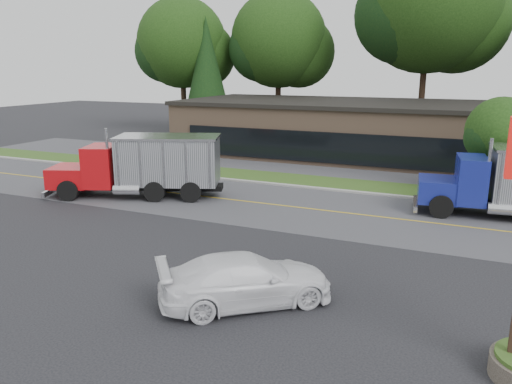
# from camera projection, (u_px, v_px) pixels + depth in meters

# --- Properties ---
(ground) EXTENTS (140.00, 140.00, 0.00)m
(ground) POSITION_uv_depth(u_px,v_px,m) (192.00, 268.00, 17.74)
(ground) COLOR #313136
(ground) RESTS_ON ground
(road) EXTENTS (60.00, 8.00, 0.02)m
(road) POSITION_uv_depth(u_px,v_px,m) (282.00, 206.00, 25.73)
(road) COLOR slate
(road) RESTS_ON ground
(center_line) EXTENTS (60.00, 0.12, 0.01)m
(center_line) POSITION_uv_depth(u_px,v_px,m) (282.00, 206.00, 25.73)
(center_line) COLOR gold
(center_line) RESTS_ON ground
(curb) EXTENTS (60.00, 0.30, 0.12)m
(curb) POSITION_uv_depth(u_px,v_px,m) (307.00, 188.00, 29.46)
(curb) COLOR #9E9E99
(curb) RESTS_ON ground
(grass_verge) EXTENTS (60.00, 3.40, 0.03)m
(grass_verge) POSITION_uv_depth(u_px,v_px,m) (316.00, 182.00, 31.06)
(grass_verge) COLOR #304E1A
(grass_verge) RESTS_ON ground
(far_parking) EXTENTS (60.00, 7.00, 0.02)m
(far_parking) POSITION_uv_depth(u_px,v_px,m) (337.00, 168.00, 35.50)
(far_parking) COLOR slate
(far_parking) RESTS_ON ground
(strip_mall) EXTENTS (32.00, 12.00, 4.00)m
(strip_mall) POSITION_uv_depth(u_px,v_px,m) (382.00, 131.00, 39.56)
(strip_mall) COLOR #906F58
(strip_mall) RESTS_ON ground
(tree_far_a) EXTENTS (9.83, 9.25, 14.02)m
(tree_far_a) POSITION_uv_depth(u_px,v_px,m) (184.00, 47.00, 51.83)
(tree_far_a) COLOR #382619
(tree_far_a) RESTS_ON ground
(tree_far_b) EXTENTS (10.06, 9.47, 14.35)m
(tree_far_b) POSITION_uv_depth(u_px,v_px,m) (281.00, 44.00, 49.66)
(tree_far_b) COLOR #382619
(tree_far_b) RESTS_ON ground
(tree_far_c) EXTENTS (13.10, 12.33, 18.69)m
(tree_far_c) POSITION_uv_depth(u_px,v_px,m) (431.00, 8.00, 43.53)
(tree_far_c) COLOR #382619
(tree_far_c) RESTS_ON ground
(evergreen_left) EXTENTS (5.16, 5.16, 11.73)m
(evergreen_left) POSITION_uv_depth(u_px,v_px,m) (207.00, 72.00, 49.06)
(evergreen_left) COLOR #382619
(evergreen_left) RESTS_ON ground
(tree_verge) EXTENTS (3.84, 3.62, 5.48)m
(tree_verge) POSITION_uv_depth(u_px,v_px,m) (502.00, 135.00, 26.33)
(tree_verge) COLOR #382619
(tree_verge) RESTS_ON ground
(dump_truck_red) EXTENTS (9.49, 5.68, 3.36)m
(dump_truck_red) POSITION_uv_depth(u_px,v_px,m) (146.00, 164.00, 27.17)
(dump_truck_red) COLOR black
(dump_truck_red) RESTS_ON ground
(rally_car) EXTENTS (5.39, 4.98, 1.52)m
(rally_car) POSITION_uv_depth(u_px,v_px,m) (246.00, 280.00, 14.96)
(rally_car) COLOR white
(rally_car) RESTS_ON ground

